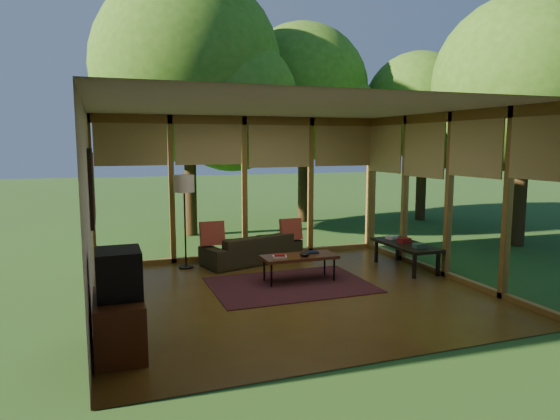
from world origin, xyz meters
name	(u,v)px	position (x,y,z in m)	size (l,w,h in m)	color
floor	(291,293)	(0.00, 0.00, 0.00)	(5.50, 5.50, 0.00)	brown
ceiling	(292,107)	(0.00, 0.00, 2.70)	(5.50, 5.50, 0.00)	white
wall_left	(88,211)	(-2.75, 0.00, 1.35)	(0.04, 5.00, 2.70)	beige
wall_front	(384,231)	(0.00, -2.50, 1.35)	(5.50, 0.04, 2.70)	beige
window_wall_back	(245,188)	(0.00, 2.50, 1.35)	(5.50, 0.12, 2.70)	olive
window_wall_right	(449,196)	(2.75, 0.00, 1.35)	(0.12, 5.00, 2.70)	olive
exterior_lawn	(421,206)	(8.00, 8.00, -0.01)	(40.00, 40.00, 0.00)	#2B5921
tree_nw	(187,69)	(-0.56, 5.29, 3.92)	(4.39, 4.39, 6.12)	#3A2A15
tree_ne	(302,90)	(2.78, 6.37, 3.65)	(3.60, 3.60, 5.46)	#3A2A15
tree_se	(522,85)	(5.74, 1.59, 3.39)	(3.67, 3.67, 5.24)	#3A2A15
tree_far	(418,107)	(5.91, 5.43, 3.21)	(3.01, 3.01, 4.73)	#3A2A15
rug	(290,285)	(0.13, 0.38, 0.01)	(2.44, 1.73, 0.01)	maroon
sofa	(252,248)	(-0.01, 2.00, 0.27)	(1.84, 0.72, 0.54)	#322D19
pillow_left	(212,234)	(-0.76, 1.95, 0.59)	(0.43, 0.14, 0.43)	maroon
pillow_right	(291,230)	(0.74, 1.95, 0.58)	(0.40, 0.13, 0.40)	maroon
ct_book_lower	(280,257)	(-0.01, 0.48, 0.44)	(0.21, 0.16, 0.03)	beige
ct_book_upper	(280,255)	(-0.01, 0.48, 0.47)	(0.16, 0.12, 0.03)	maroon
ct_book_side	(312,252)	(0.59, 0.61, 0.44)	(0.20, 0.15, 0.03)	black
ct_bowl	(305,254)	(0.39, 0.43, 0.46)	(0.16, 0.16, 0.07)	black
media_cabinet	(119,324)	(-2.47, -1.33, 0.30)	(0.50, 1.00, 0.60)	#5A2D18
television	(119,273)	(-2.45, -1.33, 0.85)	(0.45, 0.55, 0.50)	black
console_book_a	(420,246)	(2.40, 0.25, 0.49)	(0.21, 0.15, 0.07)	#335A49
console_book_b	(404,240)	(2.40, 0.70, 0.50)	(0.19, 0.14, 0.09)	maroon
console_book_c	(392,237)	(2.40, 1.10, 0.48)	(0.20, 0.15, 0.05)	beige
floor_lamp	(184,189)	(-1.22, 2.03, 1.41)	(0.36, 0.36, 1.65)	black
coffee_table	(299,257)	(0.34, 0.53, 0.39)	(1.20, 0.50, 0.43)	#5A2D18
side_console	(406,246)	(2.40, 0.65, 0.41)	(0.60, 1.40, 0.46)	black
wall_painting	(92,186)	(-2.71, 1.40, 1.55)	(0.06, 1.35, 1.15)	black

